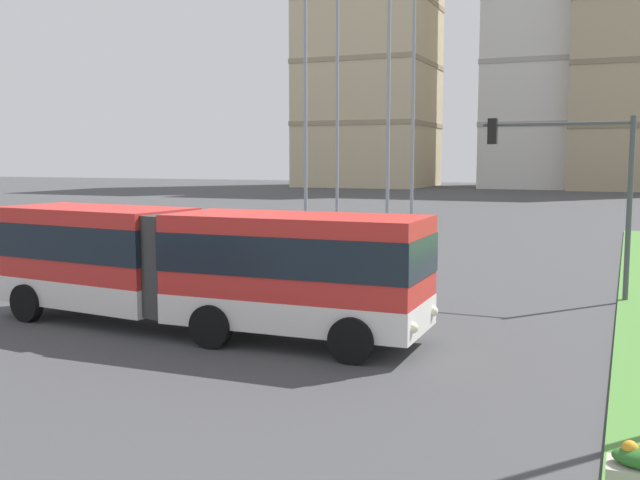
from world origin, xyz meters
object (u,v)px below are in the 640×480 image
at_px(traffic_light_far_right, 576,172).
at_px(apartment_tower_westcentre, 543,9).
at_px(articulated_bus, 196,265).
at_px(apartment_tower_west, 370,37).

height_order(traffic_light_far_right, apartment_tower_westcentre, apartment_tower_westcentre).
distance_m(traffic_light_far_right, apartment_tower_westcentre, 94.10).
relative_size(articulated_bus, apartment_tower_west, 0.26).
bearing_deg(apartment_tower_westcentre, apartment_tower_west, -167.16).
bearing_deg(traffic_light_far_right, apartment_tower_westcentre, 97.03).
bearing_deg(articulated_bus, apartment_tower_westcentre, 91.64).
bearing_deg(apartment_tower_west, articulated_bus, -73.50).
distance_m(apartment_tower_west, apartment_tower_westcentre, 25.63).
xyz_separation_m(articulated_bus, traffic_light_far_right, (8.38, 8.07, 2.23)).
bearing_deg(apartment_tower_westcentre, articulated_bus, -88.36).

